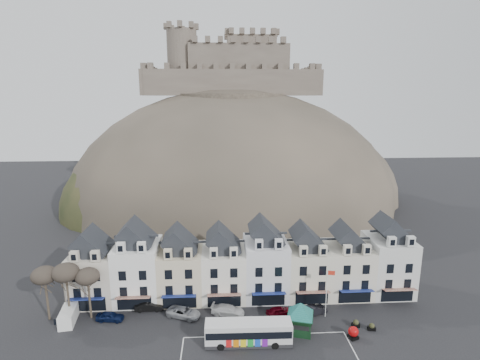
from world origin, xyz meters
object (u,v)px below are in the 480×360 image
object	(u,v)px
red_buoy	(353,332)
car_white	(228,310)
flagpole	(327,290)
white_van	(68,316)
car_navy	(110,316)
car_charcoal	(313,310)
bus_shelter	(300,309)
bus	(248,332)
car_maroon	(280,311)
car_silver	(183,312)
car_black	(149,306)

from	to	relation	value
red_buoy	car_white	bearing A→B (deg)	158.42
red_buoy	flagpole	xyz separation A→B (m)	(-2.24, 5.20, 3.48)
red_buoy	white_van	size ratio (longest dim) A/B	0.37
flagpole	car_navy	distance (m)	31.78
car_charcoal	red_buoy	bearing A→B (deg)	-168.10
car_navy	white_van	bearing A→B (deg)	96.82
white_van	car_charcoal	xyz separation A→B (m)	(35.71, 0.00, -0.31)
bus_shelter	car_navy	size ratio (longest dim) A/B	1.69
car_charcoal	car_navy	bearing A→B (deg)	68.03
red_buoy	white_van	bearing A→B (deg)	171.53
bus_shelter	car_white	distance (m)	11.25
white_van	car_charcoal	size ratio (longest dim) A/B	1.09
red_buoy	car_white	size ratio (longest dim) A/B	0.34
car_navy	flagpole	bearing A→B (deg)	-85.56
bus	bus_shelter	distance (m)	7.77
car_navy	car_maroon	world-z (taller)	car_maroon
bus	white_van	world-z (taller)	bus
bus_shelter	car_white	size ratio (longest dim) A/B	1.35
white_van	car_white	size ratio (longest dim) A/B	0.93
car_silver	car_white	distance (m)	6.55
red_buoy	car_silver	xyz separation A→B (m)	(-23.24, 6.36, -0.17)
flagpole	white_van	distance (m)	37.56
car_black	car_charcoal	bearing A→B (deg)	-97.27
car_black	white_van	bearing A→B (deg)	101.27
car_white	white_van	bearing A→B (deg)	105.10
bus_shelter	red_buoy	xyz separation A→B (m)	(6.88, -1.84, -2.56)
flagpole	car_black	size ratio (longest dim) A/B	1.78
white_van	car_charcoal	distance (m)	35.71
bus_shelter	car_charcoal	size ratio (longest dim) A/B	1.57
bus_shelter	flagpole	bearing A→B (deg)	52.00
car_black	car_white	world-z (taller)	car_white
bus_shelter	car_navy	xyz separation A→B (m)	(-26.91, 4.16, -2.75)
white_van	car_white	xyz separation A→B (m)	(22.94, 0.71, -0.29)
bus	car_black	bearing A→B (deg)	150.12
bus	car_black	xyz separation A→B (m)	(-14.42, 8.69, -1.06)
car_silver	flagpole	bearing A→B (deg)	-71.98
bus	car_black	world-z (taller)	bus
car_black	red_buoy	bearing A→B (deg)	-107.85
bus_shelter	car_navy	bearing A→B (deg)	-172.67
bus_shelter	white_van	size ratio (longest dim) A/B	1.45
car_navy	car_black	xyz separation A→B (m)	(5.20, 2.41, 0.03)
car_black	car_charcoal	size ratio (longest dim) A/B	1.01
car_white	car_maroon	bearing A→B (deg)	-81.90
car_black	car_white	distance (m)	12.03
white_van	car_black	distance (m)	11.33
car_navy	car_black	distance (m)	5.73
car_navy	car_silver	size ratio (longest dim) A/B	0.80
white_van	bus_shelter	bearing A→B (deg)	-14.70
red_buoy	car_maroon	world-z (taller)	red_buoy
car_maroon	car_charcoal	bearing A→B (deg)	-103.05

